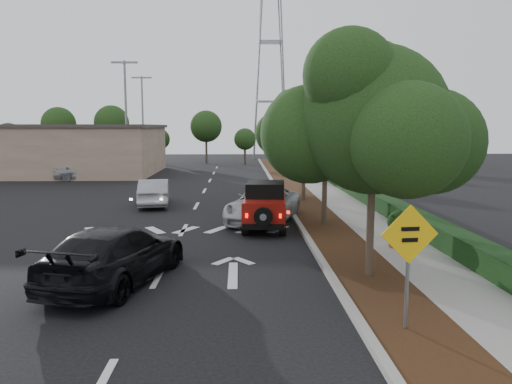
{
  "coord_description": "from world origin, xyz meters",
  "views": [
    {
      "loc": [
        2.17,
        -13.17,
        4.01
      ],
      "look_at": [
        2.73,
        3.0,
        1.88
      ],
      "focal_mm": 35.0,
      "sensor_mm": 36.0,
      "label": 1
    }
  ],
  "objects_px": {
    "black_suv_oncoming": "(115,255)",
    "speed_hump_sign": "(409,250)",
    "red_jeep": "(265,205)",
    "silver_suv_ahead": "(263,205)"
  },
  "relations": [
    {
      "from": "red_jeep",
      "to": "black_suv_oncoming",
      "type": "height_order",
      "value": "red_jeep"
    },
    {
      "from": "red_jeep",
      "to": "speed_hump_sign",
      "type": "xyz_separation_m",
      "value": [
        2.19,
        -10.21,
        0.75
      ]
    },
    {
      "from": "red_jeep",
      "to": "black_suv_oncoming",
      "type": "distance_m",
      "value": 7.99
    },
    {
      "from": "red_jeep",
      "to": "speed_hump_sign",
      "type": "distance_m",
      "value": 10.47
    },
    {
      "from": "silver_suv_ahead",
      "to": "speed_hump_sign",
      "type": "distance_m",
      "value": 11.9
    },
    {
      "from": "black_suv_oncoming",
      "to": "speed_hump_sign",
      "type": "height_order",
      "value": "speed_hump_sign"
    },
    {
      "from": "black_suv_oncoming",
      "to": "speed_hump_sign",
      "type": "bearing_deg",
      "value": 167.29
    },
    {
      "from": "black_suv_oncoming",
      "to": "silver_suv_ahead",
      "type": "bearing_deg",
      "value": -101.6
    },
    {
      "from": "silver_suv_ahead",
      "to": "black_suv_oncoming",
      "type": "relative_size",
      "value": 1.01
    },
    {
      "from": "silver_suv_ahead",
      "to": "black_suv_oncoming",
      "type": "xyz_separation_m",
      "value": [
        -4.2,
        -8.23,
        0.02
      ]
    }
  ]
}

